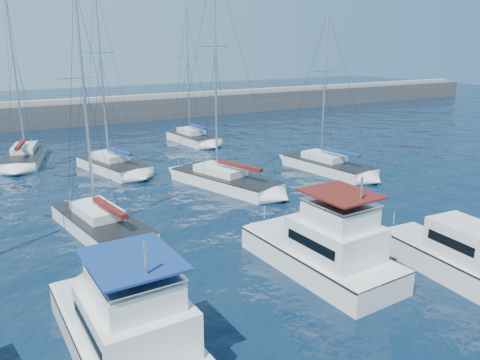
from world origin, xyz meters
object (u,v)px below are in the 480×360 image
sailboat_back_c (193,138)px  motor_yacht_stbd_outer (453,256)px  sailboat_mid_d (225,180)px  sailboat_mid_e (328,166)px  motor_yacht_port_inner (129,332)px  sailboat_back_a (24,156)px  sailboat_mid_b (101,224)px  motor_yacht_stbd_inner (325,250)px  sailboat_back_b (113,165)px

sailboat_back_c → motor_yacht_stbd_outer: bearing=-98.9°
sailboat_mid_d → sailboat_mid_e: 9.92m
motor_yacht_port_inner → sailboat_back_a: size_ratio=0.54×
motor_yacht_port_inner → sailboat_mid_b: (1.95, 12.26, -0.62)m
motor_yacht_stbd_inner → sailboat_mid_e: 19.14m
motor_yacht_port_inner → sailboat_back_a: bearing=88.2°
motor_yacht_port_inner → sailboat_mid_b: bearing=79.0°
motor_yacht_port_inner → sailboat_mid_d: size_ratio=0.53×
motor_yacht_port_inner → motor_yacht_stbd_outer: size_ratio=1.29×
sailboat_mid_b → sailboat_mid_e: size_ratio=1.05×
sailboat_back_c → sailboat_back_a: bearing=176.3°
sailboat_mid_d → sailboat_back_b: bearing=107.6°
motor_yacht_stbd_inner → sailboat_mid_e: sailboat_mid_e is taller
sailboat_mid_d → sailboat_back_b: (-6.35, 8.95, 0.01)m
sailboat_mid_d → motor_yacht_stbd_inner: bearing=-117.1°
sailboat_mid_b → sailboat_back_b: (4.33, 13.53, 0.03)m
sailboat_back_c → motor_yacht_port_inner: bearing=-122.9°
sailboat_mid_b → sailboat_back_c: 26.52m
motor_yacht_stbd_outer → sailboat_back_a: sailboat_back_a is taller
motor_yacht_stbd_outer → sailboat_back_b: sailboat_back_b is taller
motor_yacht_stbd_inner → sailboat_mid_d: (2.46, 14.98, -0.60)m
motor_yacht_stbd_outer → sailboat_back_c: sailboat_back_c is taller
motor_yacht_port_inner → sailboat_mid_e: (22.54, 16.45, -0.63)m
motor_yacht_port_inner → sailboat_back_a: sailboat_back_a is taller
motor_yacht_stbd_inner → sailboat_mid_d: 15.19m
motor_yacht_port_inner → sailboat_back_b: 26.55m
sailboat_mid_b → sailboat_back_b: sailboat_back_b is taller
sailboat_back_b → sailboat_back_c: sailboat_back_b is taller
motor_yacht_stbd_inner → motor_yacht_stbd_outer: size_ratio=1.24×
motor_yacht_port_inner → motor_yacht_stbd_outer: bearing=-7.1°
sailboat_mid_e → sailboat_back_c: sailboat_back_c is taller
sailboat_back_b → motor_yacht_stbd_inner: bearing=-95.4°
sailboat_back_a → sailboat_back_b: 9.79m
motor_yacht_stbd_inner → sailboat_back_a: sailboat_back_a is taller
sailboat_mid_e → sailboat_back_b: sailboat_back_b is taller
motor_yacht_port_inner → sailboat_back_a: 33.22m
sailboat_mid_d → sailboat_mid_e: sailboat_mid_d is taller
motor_yacht_stbd_outer → sailboat_mid_e: sailboat_mid_e is taller
sailboat_back_c → sailboat_mid_b: bearing=-131.3°
motor_yacht_stbd_outer → sailboat_back_c: 35.21m
sailboat_mid_b → sailboat_back_a: 21.05m
motor_yacht_stbd_inner → sailboat_back_a: (-10.28, 31.35, -0.60)m
motor_yacht_port_inner → sailboat_back_c: (17.46, 33.76, -0.60)m
sailboat_mid_b → sailboat_back_c: size_ratio=0.96×
motor_yacht_port_inner → motor_yacht_stbd_inner: bearing=8.4°
sailboat_back_b → sailboat_back_c: bearing=20.9°
motor_yacht_port_inner → sailboat_back_b: sailboat_back_b is taller
motor_yacht_port_inner → sailboat_mid_d: sailboat_mid_d is taller
sailboat_back_b → sailboat_back_c: (11.19, 7.97, -0.01)m
motor_yacht_port_inner → sailboat_mid_d: 21.05m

